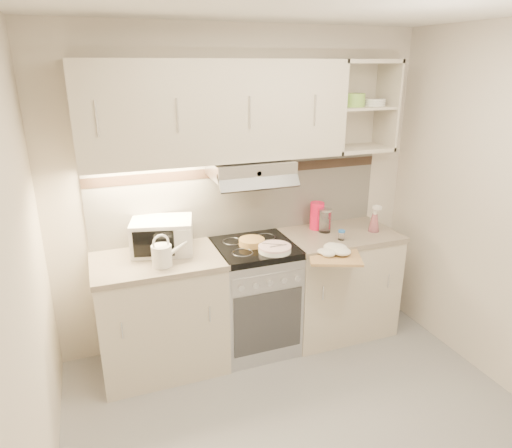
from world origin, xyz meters
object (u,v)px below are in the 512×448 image
(microwave, at_px, (162,236))
(plate_stack, at_px, (275,249))
(glass_jar, at_px, (325,220))
(spray_bottle, at_px, (374,220))
(watering_can, at_px, (163,254))
(cutting_board, at_px, (334,256))
(electric_range, at_px, (255,296))
(pink_pitcher, at_px, (317,216))

(microwave, bearing_deg, plate_stack, -7.15)
(glass_jar, xyz_separation_m, spray_bottle, (0.39, -0.13, -0.01))
(glass_jar, bearing_deg, watering_can, -171.57)
(plate_stack, height_order, cutting_board, plate_stack)
(spray_bottle, bearing_deg, electric_range, 163.43)
(electric_range, distance_m, glass_jar, 0.85)
(watering_can, distance_m, plate_stack, 0.82)
(microwave, bearing_deg, spray_bottle, 7.68)
(watering_can, bearing_deg, microwave, 67.59)
(glass_jar, bearing_deg, cutting_board, -108.86)
(watering_can, bearing_deg, plate_stack, -16.03)
(pink_pitcher, xyz_separation_m, cutting_board, (-0.12, -0.51, -0.15))
(watering_can, height_order, glass_jar, watering_can)
(glass_jar, bearing_deg, spray_bottle, -18.59)
(plate_stack, relative_size, glass_jar, 1.23)
(electric_range, distance_m, plate_stack, 0.51)
(electric_range, relative_size, spray_bottle, 3.73)
(pink_pitcher, height_order, spray_bottle, spray_bottle)
(glass_jar, bearing_deg, pink_pitcher, 107.51)
(watering_can, xyz_separation_m, plate_stack, (0.82, -0.04, -0.06))
(plate_stack, xyz_separation_m, spray_bottle, (0.94, 0.11, 0.07))
(watering_can, bearing_deg, glass_jar, -4.65)
(cutting_board, bearing_deg, spray_bottle, 50.82)
(pink_pitcher, distance_m, glass_jar, 0.10)
(glass_jar, xyz_separation_m, cutting_board, (-0.14, -0.42, -0.13))
(electric_range, relative_size, glass_jar, 4.54)
(pink_pitcher, xyz_separation_m, spray_bottle, (0.42, -0.22, -0.02))
(pink_pitcher, relative_size, cutting_board, 0.62)
(electric_range, xyz_separation_m, cutting_board, (0.50, -0.36, 0.42))
(pink_pitcher, relative_size, glass_jar, 1.16)
(electric_range, relative_size, plate_stack, 3.68)
(glass_jar, distance_m, spray_bottle, 0.41)
(electric_range, height_order, watering_can, watering_can)
(microwave, xyz_separation_m, plate_stack, (0.77, -0.30, -0.10))
(microwave, height_order, pink_pitcher, microwave)
(pink_pitcher, bearing_deg, glass_jar, -57.83)
(pink_pitcher, height_order, glass_jar, pink_pitcher)
(plate_stack, xyz_separation_m, pink_pitcher, (0.52, 0.33, 0.09))
(electric_range, height_order, glass_jar, glass_jar)
(electric_range, bearing_deg, pink_pitcher, 14.07)
(watering_can, xyz_separation_m, spray_bottle, (1.75, 0.07, 0.01))
(glass_jar, distance_m, cutting_board, 0.46)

